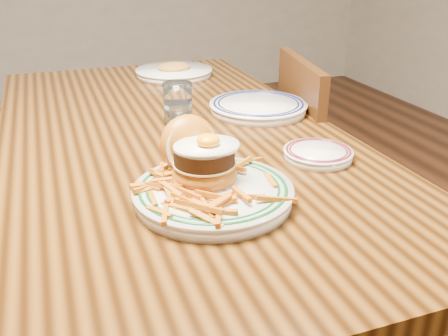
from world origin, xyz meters
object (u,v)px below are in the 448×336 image
object	(u,v)px
side_plate	(318,153)
chair_right	(328,180)
table	(172,162)
main_plate	(209,179)

from	to	relation	value
side_plate	chair_right	bearing A→B (deg)	59.71
chair_right	side_plate	distance (m)	0.57
table	chair_right	world-z (taller)	chair_right
chair_right	table	bearing A→B (deg)	21.37
chair_right	main_plate	xyz separation A→B (m)	(-0.58, -0.49, 0.32)
main_plate	side_plate	world-z (taller)	main_plate
table	side_plate	xyz separation A→B (m)	(0.27, -0.29, 0.10)
chair_right	main_plate	world-z (taller)	main_plate
table	chair_right	size ratio (longest dim) A/B	1.82
main_plate	side_plate	size ratio (longest dim) A/B	2.02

